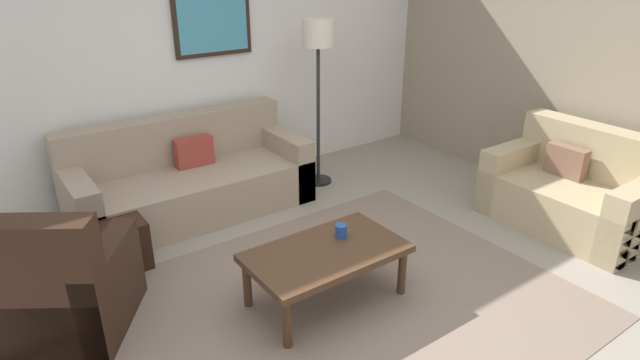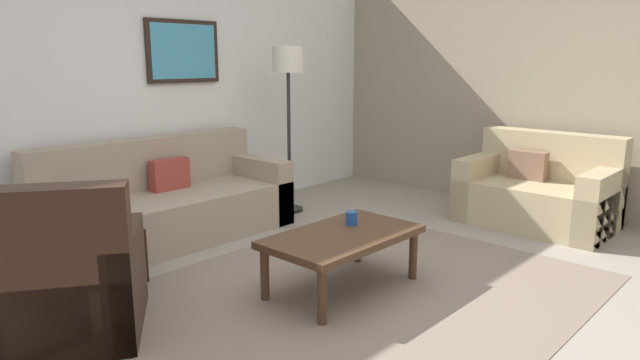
{
  "view_description": "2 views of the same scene",
  "coord_description": "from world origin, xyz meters",
  "px_view_note": "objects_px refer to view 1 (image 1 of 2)",
  "views": [
    {
      "loc": [
        -1.94,
        -2.39,
        2.3
      ],
      "look_at": [
        0.02,
        0.33,
        0.84
      ],
      "focal_mm": 29.52,
      "sensor_mm": 36.0,
      "label": 1
    },
    {
      "loc": [
        -2.85,
        -2.23,
        1.58
      ],
      "look_at": [
        -0.18,
        0.25,
        0.78
      ],
      "focal_mm": 31.08,
      "sensor_mm": 36.0,
      "label": 2
    }
  ],
  "objects_px": {
    "couch_loveseat": "(575,193)",
    "lamp_standing": "(318,51)",
    "couch_main": "(188,180)",
    "framed_artwork": "(213,24)",
    "cup": "(341,231)",
    "ottoman": "(105,243)",
    "coffee_table": "(326,256)",
    "armchair_leather": "(57,294)"
  },
  "relations": [
    {
      "from": "couch_loveseat",
      "to": "lamp_standing",
      "type": "relative_size",
      "value": 0.8
    },
    {
      "from": "armchair_leather",
      "to": "ottoman",
      "type": "relative_size",
      "value": 1.98
    },
    {
      "from": "ottoman",
      "to": "lamp_standing",
      "type": "distance_m",
      "value": 2.65
    },
    {
      "from": "armchair_leather",
      "to": "coffee_table",
      "type": "height_order",
      "value": "armchair_leather"
    },
    {
      "from": "armchair_leather",
      "to": "cup",
      "type": "xyz_separation_m",
      "value": [
        1.8,
        -0.61,
        0.15
      ]
    },
    {
      "from": "armchair_leather",
      "to": "ottoman",
      "type": "bearing_deg",
      "value": 55.84
    },
    {
      "from": "cup",
      "to": "couch_loveseat",
      "type": "bearing_deg",
      "value": -10.82
    },
    {
      "from": "ottoman",
      "to": "lamp_standing",
      "type": "bearing_deg",
      "value": 9.11
    },
    {
      "from": "ottoman",
      "to": "framed_artwork",
      "type": "bearing_deg",
      "value": 33.39
    },
    {
      "from": "coffee_table",
      "to": "lamp_standing",
      "type": "relative_size",
      "value": 0.64
    },
    {
      "from": "framed_artwork",
      "to": "armchair_leather",
      "type": "bearing_deg",
      "value": -139.61
    },
    {
      "from": "framed_artwork",
      "to": "couch_loveseat",
      "type": "bearing_deg",
      "value": -51.76
    },
    {
      "from": "couch_loveseat",
      "to": "lamp_standing",
      "type": "height_order",
      "value": "lamp_standing"
    },
    {
      "from": "armchair_leather",
      "to": "coffee_table",
      "type": "bearing_deg",
      "value": -23.45
    },
    {
      "from": "couch_loveseat",
      "to": "ottoman",
      "type": "xyz_separation_m",
      "value": [
        -3.67,
        1.74,
        -0.1
      ]
    },
    {
      "from": "lamp_standing",
      "to": "framed_artwork",
      "type": "distance_m",
      "value": 1.05
    },
    {
      "from": "couch_loveseat",
      "to": "cup",
      "type": "relative_size",
      "value": 14.15
    },
    {
      "from": "couch_main",
      "to": "framed_artwork",
      "type": "xyz_separation_m",
      "value": [
        0.57,
        0.42,
        1.36
      ]
    },
    {
      "from": "ottoman",
      "to": "cup",
      "type": "height_order",
      "value": "cup"
    },
    {
      "from": "couch_main",
      "to": "ottoman",
      "type": "bearing_deg",
      "value": -148.56
    },
    {
      "from": "lamp_standing",
      "to": "framed_artwork",
      "type": "xyz_separation_m",
      "value": [
        -0.81,
        0.62,
        0.25
      ]
    },
    {
      "from": "lamp_standing",
      "to": "framed_artwork",
      "type": "bearing_deg",
      "value": 142.51
    },
    {
      "from": "coffee_table",
      "to": "armchair_leather",
      "type": "bearing_deg",
      "value": 156.55
    },
    {
      "from": "cup",
      "to": "lamp_standing",
      "type": "distance_m",
      "value": 2.16
    },
    {
      "from": "coffee_table",
      "to": "couch_loveseat",
      "type": "bearing_deg",
      "value": -8.16
    },
    {
      "from": "couch_main",
      "to": "armchair_leather",
      "type": "relative_size",
      "value": 1.97
    },
    {
      "from": "framed_artwork",
      "to": "lamp_standing",
      "type": "bearing_deg",
      "value": -37.49
    },
    {
      "from": "couch_main",
      "to": "couch_loveseat",
      "type": "relative_size",
      "value": 1.6
    },
    {
      "from": "armchair_leather",
      "to": "cup",
      "type": "distance_m",
      "value": 1.91
    },
    {
      "from": "couch_loveseat",
      "to": "cup",
      "type": "bearing_deg",
      "value": 169.18
    },
    {
      "from": "coffee_table",
      "to": "framed_artwork",
      "type": "bearing_deg",
      "value": 81.18
    },
    {
      "from": "coffee_table",
      "to": "cup",
      "type": "xyz_separation_m",
      "value": [
        0.19,
        0.08,
        0.1
      ]
    },
    {
      "from": "cup",
      "to": "armchair_leather",
      "type": "bearing_deg",
      "value": 161.2
    },
    {
      "from": "cup",
      "to": "framed_artwork",
      "type": "bearing_deg",
      "value": 85.65
    },
    {
      "from": "couch_main",
      "to": "cup",
      "type": "bearing_deg",
      "value": -77.92
    },
    {
      "from": "couch_main",
      "to": "framed_artwork",
      "type": "height_order",
      "value": "framed_artwork"
    },
    {
      "from": "couch_loveseat",
      "to": "ottoman",
      "type": "distance_m",
      "value": 4.07
    },
    {
      "from": "couch_main",
      "to": "cup",
      "type": "height_order",
      "value": "couch_main"
    },
    {
      "from": "couch_loveseat",
      "to": "couch_main",
      "type": "bearing_deg",
      "value": 139.73
    },
    {
      "from": "coffee_table",
      "to": "lamp_standing",
      "type": "xyz_separation_m",
      "value": [
        1.18,
        1.75,
        1.05
      ]
    },
    {
      "from": "ottoman",
      "to": "couch_main",
      "type": "bearing_deg",
      "value": 31.44
    },
    {
      "from": "armchair_leather",
      "to": "couch_main",
      "type": "bearing_deg",
      "value": 41.9
    }
  ]
}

